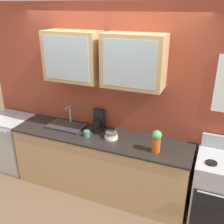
# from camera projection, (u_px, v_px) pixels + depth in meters

# --- Properties ---
(ground_plane) EXTENTS (10.00, 10.00, 0.00)m
(ground_plane) POSITION_uv_depth(u_px,v_px,m) (100.00, 188.00, 3.91)
(ground_plane) COLOR brown
(back_wall_unit) EXTENTS (4.00, 0.46, 2.62)m
(back_wall_unit) POSITION_uv_depth(u_px,v_px,m) (108.00, 90.00, 3.60)
(back_wall_unit) COLOR #993D28
(back_wall_unit) RESTS_ON ground_plane
(counter) EXTENTS (2.55, 0.63, 0.90)m
(counter) POSITION_uv_depth(u_px,v_px,m) (100.00, 163.00, 3.74)
(counter) COLOR tan
(counter) RESTS_ON ground_plane
(stove_range) EXTENTS (0.59, 0.64, 1.08)m
(stove_range) POSITION_uv_depth(u_px,v_px,m) (218.00, 191.00, 3.17)
(stove_range) COLOR #ADAFB5
(stove_range) RESTS_ON ground_plane
(sink_faucet) EXTENTS (0.55, 0.32, 0.30)m
(sink_faucet) POSITION_uv_depth(u_px,v_px,m) (66.00, 126.00, 3.82)
(sink_faucet) COLOR #2D2D30
(sink_faucet) RESTS_ON counter
(bowl_stack) EXTENTS (0.18, 0.18, 0.10)m
(bowl_stack) POSITION_uv_depth(u_px,v_px,m) (111.00, 135.00, 3.48)
(bowl_stack) COLOR white
(bowl_stack) RESTS_ON counter
(vase) EXTENTS (0.12, 0.12, 0.29)m
(vase) POSITION_uv_depth(u_px,v_px,m) (156.00, 140.00, 3.13)
(vase) COLOR #BF4C19
(vase) RESTS_ON counter
(cup_near_sink) EXTENTS (0.12, 0.09, 0.08)m
(cup_near_sink) POSITION_uv_depth(u_px,v_px,m) (87.00, 134.00, 3.54)
(cup_near_sink) COLOR #4C7F59
(cup_near_sink) RESTS_ON counter
(dishwasher) EXTENTS (0.62, 0.62, 0.90)m
(dishwasher) POSITION_uv_depth(u_px,v_px,m) (13.00, 142.00, 4.31)
(dishwasher) COLOR #ADAFB5
(dishwasher) RESTS_ON ground_plane
(coffee_maker) EXTENTS (0.17, 0.20, 0.29)m
(coffee_maker) POSITION_uv_depth(u_px,v_px,m) (98.00, 122.00, 3.74)
(coffee_maker) COLOR black
(coffee_maker) RESTS_ON counter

